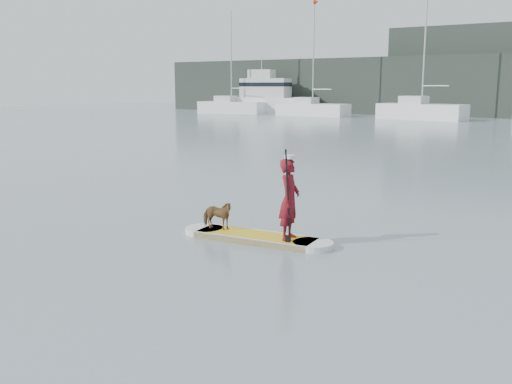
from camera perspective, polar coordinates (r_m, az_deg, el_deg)
The scene contains 11 objects.
ground at distance 9.78m, azimuth 1.63°, elevation -7.94°, with size 140.00×140.00×0.00m, color slate.
paddleboard at distance 11.66m, azimuth -0.00°, elevation -4.54°, with size 3.29×1.03×0.12m.
paddler at distance 11.15m, azimuth 3.36°, elevation -0.73°, with size 0.58×0.38×1.60m, color maroon.
white_cap at distance 11.02m, azimuth 3.41°, elevation 3.54°, with size 0.22×0.22×0.07m, color silver.
dog at distance 12.01m, azimuth -3.93°, elevation -2.32°, with size 0.33×0.72×0.61m, color #52361C.
paddle at distance 10.93m, azimuth 3.22°, elevation -1.61°, with size 0.10×0.30×2.00m.
sailboat_a at distance 63.89m, azimuth -2.51°, elevation 8.55°, with size 7.70×3.00×10.93m.
sailboat_b at distance 58.99m, azimuth 5.62°, elevation 8.36°, with size 7.85×3.01×11.40m.
sailboat_c at distance 54.48m, azimuth 16.14°, elevation 7.86°, with size 8.17×3.67×11.33m.
motor_yacht_b at distance 64.37m, azimuth 1.40°, elevation 9.47°, with size 9.97×4.81×6.31m.
shore_building_west at distance 63.70m, azimuth 19.66°, elevation 11.31°, with size 14.00×4.00×9.00m, color black.
Camera 1 is at (4.77, -7.94, 3.12)m, focal length 40.00 mm.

